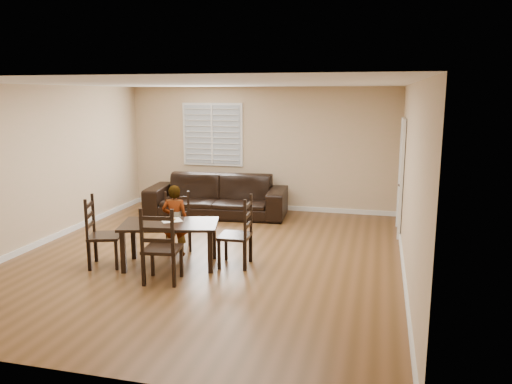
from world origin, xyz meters
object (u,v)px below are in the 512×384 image
Objects in this scene: chair_far at (159,250)px; donut at (172,219)px; child at (175,220)px; sofa at (217,196)px; dining_table at (170,229)px; chair_right at (243,235)px; chair_left at (96,235)px; chair_near at (178,223)px.

chair_far reaches higher than donut.
sofa is (-0.21, 2.69, -0.14)m from child.
chair_right reaches higher than dining_table.
child is 11.71× the size of donut.
child is at bearing -69.14° from chair_left.
chair_near is 0.79m from donut.
chair_far is 1.34m from chair_right.
chair_far is 1.33m from chair_left.
dining_table is at bearing -79.92° from chair_right.
chair_right is (0.89, 1.00, -0.00)m from chair_far.
sofa is at bearing 95.85° from donut.
chair_right is at bearing 159.45° from child.
dining_table is at bearing -81.92° from donut.
chair_right is at bearing -94.93° from chair_left.
child is (-0.31, 1.25, 0.08)m from chair_far.
child reaches higher than dining_table.
chair_left is 2.20m from chair_right.
dining_table is at bearing -98.93° from chair_near.
chair_right is (2.13, 0.53, -0.00)m from chair_left.
chair_near is 0.83× the size of child.
chair_right is 1.23m from child.
chair_near is at bearing -81.50° from child.
chair_left reaches higher than dining_table.
chair_right is 0.93× the size of child.
donut is (-0.02, 0.16, 0.11)m from dining_table.
donut is 3.05m from sofa.
chair_near is (-0.25, 0.87, -0.14)m from dining_table.
chair_left reaches higher than donut.
chair_left is at bearing -28.64° from chair_far.
chair_left is at bearing -149.86° from chair_near.
chair_right is at bearing -139.60° from chair_far.
child is (0.94, 0.78, 0.09)m from chair_left.
chair_far reaches higher than dining_table.
chair_far is (0.18, -0.75, -0.08)m from dining_table.
chair_far reaches higher than chair_right.
chair_near is at bearing -118.43° from chair_right.
sofa is at bearing -157.48° from chair_right.
chair_left is at bearing 30.93° from child.
chair_far reaches higher than chair_near.
donut is 0.03× the size of sofa.
child is at bearing -97.27° from chair_near.
sofa is (-1.40, 2.94, -0.06)m from chair_right.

